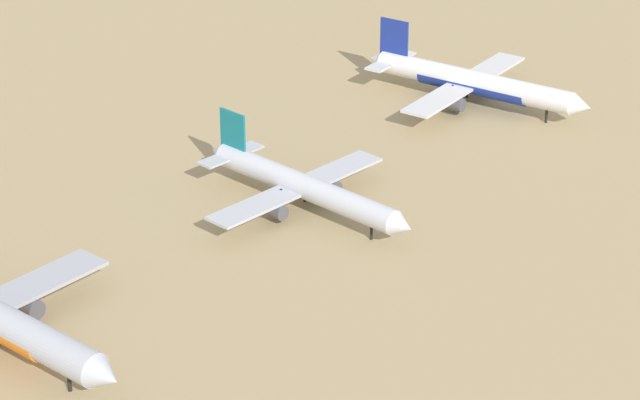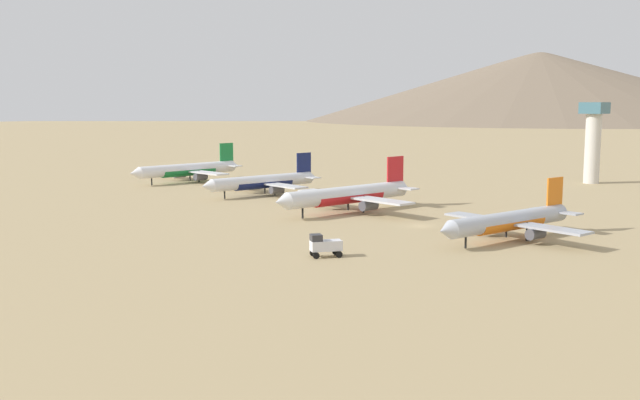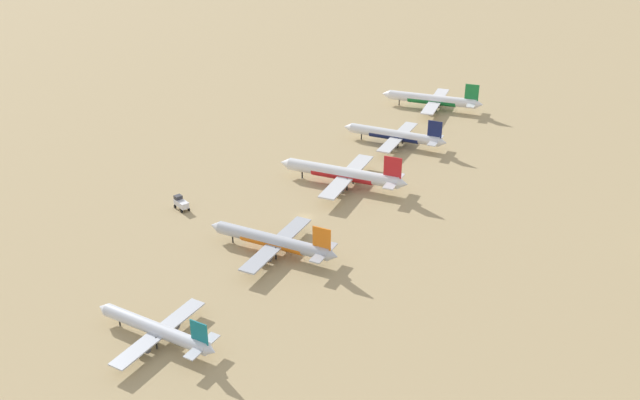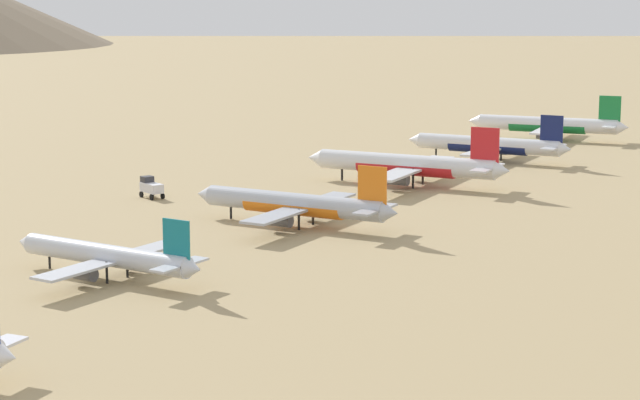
{
  "view_description": "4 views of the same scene",
  "coord_description": "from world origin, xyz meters",
  "px_view_note": "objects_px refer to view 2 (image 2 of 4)",
  "views": [
    {
      "loc": [
        89.14,
        -53.4,
        68.96
      ],
      "look_at": [
        14.53,
        60.03,
        3.93
      ],
      "focal_mm": 74.52,
      "sensor_mm": 36.0,
      "label": 1
    },
    {
      "loc": [
        121.55,
        91.35,
        25.66
      ],
      "look_at": [
        6.67,
        -22.76,
        3.99
      ],
      "focal_mm": 41.12,
      "sensor_mm": 36.0,
      "label": 2
    },
    {
      "loc": [
        -62.51,
        163.79,
        93.49
      ],
      "look_at": [
        -3.13,
        -4.01,
        4.14
      ],
      "focal_mm": 38.89,
      "sensor_mm": 36.0,
      "label": 3
    },
    {
      "loc": [
        -72.92,
        192.15,
        37.84
      ],
      "look_at": [
        -0.39,
        13.41,
        3.06
      ],
      "focal_mm": 65.08,
      "sensor_mm": 36.0,
      "label": 4
    }
  ],
  "objects_px": {
    "parked_jet_2": "(349,195)",
    "control_tower": "(593,138)",
    "parked_jet_1": "(264,182)",
    "service_truck": "(324,245)",
    "parked_jet_3": "(510,221)",
    "parked_jet_0": "(189,170)"
  },
  "relations": [
    {
      "from": "parked_jet_2",
      "to": "control_tower",
      "type": "distance_m",
      "value": 101.49
    },
    {
      "from": "parked_jet_1",
      "to": "service_truck",
      "type": "distance_m",
      "value": 83.96
    },
    {
      "from": "parked_jet_1",
      "to": "service_truck",
      "type": "height_order",
      "value": "parked_jet_1"
    },
    {
      "from": "service_truck",
      "to": "control_tower",
      "type": "xyz_separation_m",
      "value": [
        -140.1,
        -18.3,
        12.39
      ]
    },
    {
      "from": "parked_jet_2",
      "to": "control_tower",
      "type": "height_order",
      "value": "control_tower"
    },
    {
      "from": "parked_jet_1",
      "to": "control_tower",
      "type": "xyz_separation_m",
      "value": [
        -93.21,
        51.33,
        10.76
      ]
    },
    {
      "from": "parked_jet_2",
      "to": "control_tower",
      "type": "bearing_deg",
      "value": 172.71
    },
    {
      "from": "parked_jet_1",
      "to": "parked_jet_3",
      "type": "bearing_deg",
      "value": 82.12
    },
    {
      "from": "parked_jet_1",
      "to": "service_truck",
      "type": "relative_size",
      "value": 6.8
    },
    {
      "from": "parked_jet_3",
      "to": "service_truck",
      "type": "distance_m",
      "value": 38.04
    },
    {
      "from": "service_truck",
      "to": "control_tower",
      "type": "relative_size",
      "value": 0.22
    },
    {
      "from": "parked_jet_0",
      "to": "parked_jet_3",
      "type": "xyz_separation_m",
      "value": [
        16.57,
        126.54,
        -0.36
      ]
    },
    {
      "from": "parked_jet_0",
      "to": "service_truck",
      "type": "bearing_deg",
      "value": 65.24
    },
    {
      "from": "parked_jet_0",
      "to": "parked_jet_3",
      "type": "height_order",
      "value": "parked_jet_0"
    },
    {
      "from": "parked_jet_3",
      "to": "parked_jet_1",
      "type": "bearing_deg",
      "value": -97.88
    },
    {
      "from": "parked_jet_1",
      "to": "parked_jet_2",
      "type": "relative_size",
      "value": 0.9
    },
    {
      "from": "parked_jet_0",
      "to": "parked_jet_2",
      "type": "xyz_separation_m",
      "value": [
        11.92,
        81.35,
        0.12
      ]
    },
    {
      "from": "parked_jet_1",
      "to": "parked_jet_0",
      "type": "bearing_deg",
      "value": -96.64
    },
    {
      "from": "parked_jet_1",
      "to": "control_tower",
      "type": "relative_size",
      "value": 1.51
    },
    {
      "from": "parked_jet_0",
      "to": "parked_jet_2",
      "type": "height_order",
      "value": "parked_jet_2"
    },
    {
      "from": "parked_jet_2",
      "to": "control_tower",
      "type": "xyz_separation_m",
      "value": [
        -100.15,
        12.82,
        10.36
      ]
    },
    {
      "from": "parked_jet_3",
      "to": "service_truck",
      "type": "height_order",
      "value": "parked_jet_3"
    }
  ]
}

